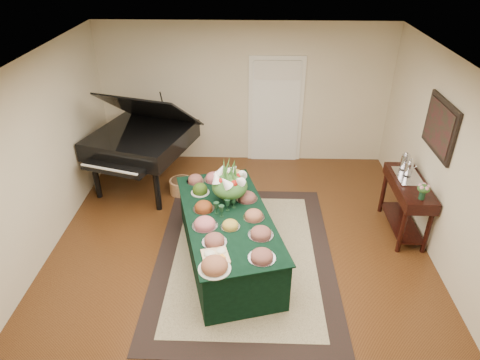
{
  "coord_description": "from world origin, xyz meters",
  "views": [
    {
      "loc": [
        0.17,
        -4.84,
        4.08
      ],
      "look_at": [
        0.0,
        0.3,
        1.05
      ],
      "focal_mm": 32.0,
      "sensor_mm": 36.0,
      "label": 1
    }
  ],
  "objects_px": {
    "buffet_table": "(228,237)",
    "grand_piano": "(142,139)",
    "floral_centerpiece": "(230,182)",
    "mahogany_sideboard": "(408,193)"
  },
  "relations": [
    {
      "from": "buffet_table",
      "to": "floral_centerpiece",
      "type": "relative_size",
      "value": 4.93
    },
    {
      "from": "floral_centerpiece",
      "to": "mahogany_sideboard",
      "type": "height_order",
      "value": "floral_centerpiece"
    },
    {
      "from": "buffet_table",
      "to": "grand_piano",
      "type": "xyz_separation_m",
      "value": [
        -1.6,
        1.98,
        0.55
      ]
    },
    {
      "from": "floral_centerpiece",
      "to": "grand_piano",
      "type": "height_order",
      "value": "grand_piano"
    },
    {
      "from": "buffet_table",
      "to": "grand_piano",
      "type": "height_order",
      "value": "grand_piano"
    },
    {
      "from": "mahogany_sideboard",
      "to": "buffet_table",
      "type": "bearing_deg",
      "value": -163.98
    },
    {
      "from": "floral_centerpiece",
      "to": "grand_piano",
      "type": "bearing_deg",
      "value": 134.76
    },
    {
      "from": "grand_piano",
      "to": "mahogany_sideboard",
      "type": "bearing_deg",
      "value": -16.05
    },
    {
      "from": "grand_piano",
      "to": "mahogany_sideboard",
      "type": "distance_m",
      "value": 4.43
    },
    {
      "from": "grand_piano",
      "to": "floral_centerpiece",
      "type": "bearing_deg",
      "value": -45.24
    }
  ]
}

